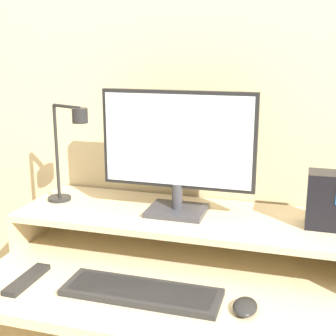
{
  "coord_description": "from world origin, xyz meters",
  "views": [
    {
      "loc": [
        0.38,
        -0.92,
        1.43
      ],
      "look_at": [
        -0.0,
        0.39,
        1.07
      ],
      "focal_mm": 50.0,
      "sensor_mm": 36.0,
      "label": 1
    }
  ],
  "objects_px": {
    "desk_lamp": "(69,146)",
    "keyboard": "(142,292)",
    "mouse": "(245,307)",
    "remote_control": "(27,279)",
    "router_dock": "(325,200)",
    "monitor": "(177,148)"
  },
  "relations": [
    {
      "from": "desk_lamp",
      "to": "keyboard",
      "type": "relative_size",
      "value": 0.79
    },
    {
      "from": "desk_lamp",
      "to": "remote_control",
      "type": "distance_m",
      "value": 0.48
    },
    {
      "from": "router_dock",
      "to": "remote_control",
      "type": "bearing_deg",
      "value": -156.77
    },
    {
      "from": "mouse",
      "to": "remote_control",
      "type": "height_order",
      "value": "mouse"
    },
    {
      "from": "monitor",
      "to": "desk_lamp",
      "type": "height_order",
      "value": "monitor"
    },
    {
      "from": "router_dock",
      "to": "remote_control",
      "type": "distance_m",
      "value": 0.94
    },
    {
      "from": "desk_lamp",
      "to": "remote_control",
      "type": "relative_size",
      "value": 1.89
    },
    {
      "from": "desk_lamp",
      "to": "router_dock",
      "type": "bearing_deg",
      "value": 1.66
    },
    {
      "from": "keyboard",
      "to": "remote_control",
      "type": "bearing_deg",
      "value": -176.14
    },
    {
      "from": "mouse",
      "to": "keyboard",
      "type": "bearing_deg",
      "value": 179.96
    },
    {
      "from": "monitor",
      "to": "router_dock",
      "type": "relative_size",
      "value": 2.93
    },
    {
      "from": "desk_lamp",
      "to": "mouse",
      "type": "bearing_deg",
      "value": -25.13
    },
    {
      "from": "router_dock",
      "to": "keyboard",
      "type": "distance_m",
      "value": 0.63
    },
    {
      "from": "mouse",
      "to": "remote_control",
      "type": "distance_m",
      "value": 0.65
    },
    {
      "from": "router_dock",
      "to": "mouse",
      "type": "bearing_deg",
      "value": -120.1
    },
    {
      "from": "keyboard",
      "to": "monitor",
      "type": "bearing_deg",
      "value": 87.57
    },
    {
      "from": "desk_lamp",
      "to": "router_dock",
      "type": "height_order",
      "value": "desk_lamp"
    },
    {
      "from": "router_dock",
      "to": "mouse",
      "type": "relative_size",
      "value": 1.82
    },
    {
      "from": "monitor",
      "to": "remote_control",
      "type": "height_order",
      "value": "monitor"
    },
    {
      "from": "mouse",
      "to": "desk_lamp",
      "type": "bearing_deg",
      "value": 154.87
    },
    {
      "from": "mouse",
      "to": "remote_control",
      "type": "xyz_separation_m",
      "value": [
        -0.64,
        -0.02,
        -0.01
      ]
    },
    {
      "from": "desk_lamp",
      "to": "remote_control",
      "type": "bearing_deg",
      "value": -86.55
    }
  ]
}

